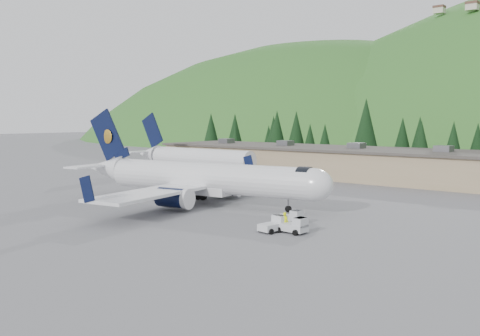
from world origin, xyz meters
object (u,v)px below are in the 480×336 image
baggage_tug_b (294,226)px  baggage_tug_c (275,224)px  second_airliner (190,157)px  terminal_building (331,161)px  baggage_tug_a (291,218)px  airliner (201,179)px  ramp_worker (285,222)px

baggage_tug_b → baggage_tug_c: (-1.82, -0.49, -0.04)m
second_airliner → terminal_building: size_ratio=0.39×
baggage_tug_b → terminal_building: size_ratio=0.04×
baggage_tug_a → terminal_building: (-19.35, 41.49, 1.99)m
airliner → baggage_tug_a: size_ratio=13.00×
baggage_tug_c → ramp_worker: (0.68, 0.65, 0.25)m
baggage_tug_b → ramp_worker: ramp_worker is taller
baggage_tug_a → baggage_tug_c: bearing=-80.2°
baggage_tug_a → ramp_worker: 3.50m
airliner → baggage_tug_b: (17.92, -6.67, -2.43)m
baggage_tug_c → ramp_worker: ramp_worker is taller
baggage_tug_a → second_airliner: bearing=145.8°
airliner → ramp_worker: (16.79, -6.51, -2.21)m
baggage_tug_b → ramp_worker: 1.17m
airliner → terminal_building: bearing=86.2°
baggage_tug_c → ramp_worker: bearing=-37.7°
second_airliner → baggage_tug_b: size_ratio=9.56×
airliner → ramp_worker: size_ratio=19.65×
airliner → baggage_tug_c: airliner is taller
terminal_building → ramp_worker: terminal_building is taller
second_airliner → ramp_worker: (40.70, -28.68, -2.43)m
airliner → ramp_worker: airliner is taller
airliner → terminal_building: 38.39m
baggage_tug_b → baggage_tug_c: 1.88m
second_airliner → ramp_worker: 49.85m
ramp_worker → baggage_tug_a: bearing=-78.1°
baggage_tug_a → baggage_tug_b: bearing=-53.7°
second_airliner → ramp_worker: bearing=-35.2°
terminal_building → ramp_worker: (20.78, -44.68, -1.73)m
airliner → terminal_building: (-4.00, 38.17, -0.48)m
baggage_tug_a → ramp_worker: bearing=-67.0°
airliner → baggage_tug_b: 19.27m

